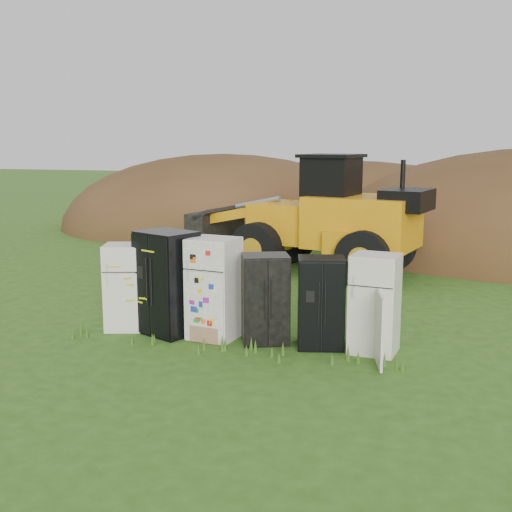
{
  "coord_description": "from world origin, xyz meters",
  "views": [
    {
      "loc": [
        3.62,
        -10.82,
        3.64
      ],
      "look_at": [
        -0.37,
        2.0,
        1.22
      ],
      "focal_mm": 45.0,
      "sensor_mm": 36.0,
      "label": 1
    }
  ],
  "objects_px": {
    "fridge_leftmost": "(125,287)",
    "fridge_sticker": "(214,288)",
    "fridge_black_side": "(167,283)",
    "fridge_open_door": "(375,304)",
    "fridge_black_right": "(321,303)",
    "fridge_dark_mid": "(265,299)",
    "wheel_loader": "(303,213)"
  },
  "relations": [
    {
      "from": "fridge_leftmost",
      "to": "fridge_sticker",
      "type": "relative_size",
      "value": 0.89
    },
    {
      "from": "fridge_black_side",
      "to": "fridge_open_door",
      "type": "relative_size",
      "value": 1.14
    },
    {
      "from": "fridge_black_right",
      "to": "fridge_open_door",
      "type": "height_order",
      "value": "fridge_open_door"
    },
    {
      "from": "fridge_leftmost",
      "to": "fridge_dark_mid",
      "type": "height_order",
      "value": "fridge_leftmost"
    },
    {
      "from": "fridge_sticker",
      "to": "fridge_black_right",
      "type": "xyz_separation_m",
      "value": [
        2.0,
        0.05,
        -0.13
      ]
    },
    {
      "from": "fridge_black_right",
      "to": "fridge_black_side",
      "type": "bearing_deg",
      "value": 166.19
    },
    {
      "from": "fridge_black_side",
      "to": "wheel_loader",
      "type": "xyz_separation_m",
      "value": [
        1.08,
        6.66,
        0.66
      ]
    },
    {
      "from": "fridge_dark_mid",
      "to": "wheel_loader",
      "type": "relative_size",
      "value": 0.24
    },
    {
      "from": "fridge_dark_mid",
      "to": "fridge_black_side",
      "type": "bearing_deg",
      "value": 157.43
    },
    {
      "from": "wheel_loader",
      "to": "fridge_black_side",
      "type": "bearing_deg",
      "value": -87.27
    },
    {
      "from": "fridge_sticker",
      "to": "fridge_black_right",
      "type": "bearing_deg",
      "value": 8.66
    },
    {
      "from": "fridge_leftmost",
      "to": "fridge_black_right",
      "type": "distance_m",
      "value": 3.86
    },
    {
      "from": "fridge_black_side",
      "to": "fridge_dark_mid",
      "type": "bearing_deg",
      "value": 23.63
    },
    {
      "from": "fridge_open_door",
      "to": "wheel_loader",
      "type": "height_order",
      "value": "wheel_loader"
    },
    {
      "from": "wheel_loader",
      "to": "fridge_black_right",
      "type": "bearing_deg",
      "value": -62.26
    },
    {
      "from": "fridge_leftmost",
      "to": "fridge_open_door",
      "type": "relative_size",
      "value": 0.97
    },
    {
      "from": "fridge_black_side",
      "to": "fridge_dark_mid",
      "type": "height_order",
      "value": "fridge_black_side"
    },
    {
      "from": "fridge_dark_mid",
      "to": "fridge_open_door",
      "type": "distance_m",
      "value": 1.96
    },
    {
      "from": "fridge_leftmost",
      "to": "fridge_sticker",
      "type": "xyz_separation_m",
      "value": [
        1.86,
        -0.02,
        0.1
      ]
    },
    {
      "from": "fridge_leftmost",
      "to": "wheel_loader",
      "type": "distance_m",
      "value": 6.98
    },
    {
      "from": "fridge_open_door",
      "to": "fridge_leftmost",
      "type": "bearing_deg",
      "value": -173.73
    },
    {
      "from": "fridge_black_side",
      "to": "fridge_black_right",
      "type": "xyz_separation_m",
      "value": [
        2.95,
        0.04,
        -0.17
      ]
    },
    {
      "from": "fridge_black_right",
      "to": "fridge_leftmost",
      "type": "bearing_deg",
      "value": 165.8
    },
    {
      "from": "fridge_sticker",
      "to": "wheel_loader",
      "type": "height_order",
      "value": "wheel_loader"
    },
    {
      "from": "fridge_leftmost",
      "to": "fridge_black_side",
      "type": "relative_size",
      "value": 0.85
    },
    {
      "from": "fridge_leftmost",
      "to": "fridge_open_door",
      "type": "height_order",
      "value": "fridge_open_door"
    },
    {
      "from": "fridge_leftmost",
      "to": "wheel_loader",
      "type": "xyz_separation_m",
      "value": [
        1.99,
        6.64,
        0.8
      ]
    },
    {
      "from": "fridge_black_side",
      "to": "fridge_open_door",
      "type": "height_order",
      "value": "fridge_black_side"
    },
    {
      "from": "fridge_dark_mid",
      "to": "wheel_loader",
      "type": "bearing_deg",
      "value": 74.33
    },
    {
      "from": "fridge_black_right",
      "to": "fridge_sticker",
      "type": "bearing_deg",
      "value": 166.88
    },
    {
      "from": "fridge_sticker",
      "to": "fridge_black_right",
      "type": "distance_m",
      "value": 2.01
    },
    {
      "from": "fridge_leftmost",
      "to": "fridge_open_door",
      "type": "bearing_deg",
      "value": -17.91
    }
  ]
}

